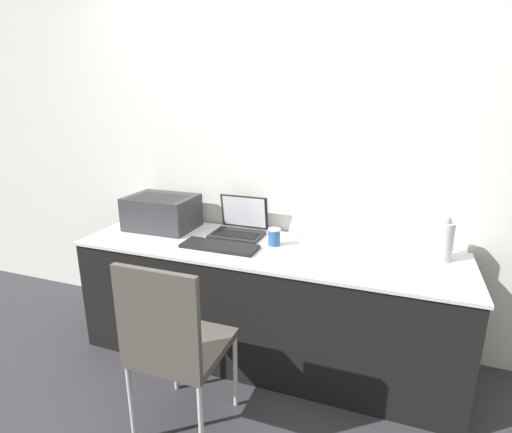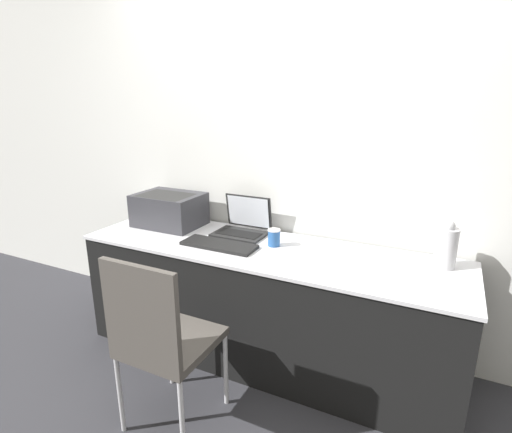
# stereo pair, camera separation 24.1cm
# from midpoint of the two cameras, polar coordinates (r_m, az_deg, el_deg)

# --- Properties ---
(ground_plane) EXTENTS (14.00, 14.00, 0.00)m
(ground_plane) POSITION_cam_midpoint_polar(r_m,az_deg,el_deg) (2.53, 0.76, -22.88)
(ground_plane) COLOR #333338
(wall_back) EXTENTS (8.00, 0.05, 2.60)m
(wall_back) POSITION_cam_midpoint_polar(r_m,az_deg,el_deg) (2.62, 7.53, 9.66)
(wall_back) COLOR silver
(wall_back) RESTS_ON ground_plane
(table) EXTENTS (2.32, 0.66, 0.74)m
(table) POSITION_cam_midpoint_polar(r_m,az_deg,el_deg) (2.57, 3.92, -12.30)
(table) COLOR black
(table) RESTS_ON ground_plane
(printer) EXTENTS (0.45, 0.34, 0.23)m
(printer) POSITION_cam_midpoint_polar(r_m,az_deg,el_deg) (2.84, -9.96, 1.10)
(printer) COLOR #333338
(printer) RESTS_ON table
(laptop_left) EXTENTS (0.33, 0.27, 0.24)m
(laptop_left) POSITION_cam_midpoint_polar(r_m,az_deg,el_deg) (2.64, 0.70, -1.38)
(laptop_left) COLOR black
(laptop_left) RESTS_ON table
(external_keyboard) EXTENTS (0.47, 0.17, 0.02)m
(external_keyboard) POSITION_cam_midpoint_polar(r_m,az_deg,el_deg) (2.43, -2.49, -4.13)
(external_keyboard) COLOR black
(external_keyboard) RESTS_ON table
(coffee_cup) EXTENTS (0.08, 0.08, 0.11)m
(coffee_cup) POSITION_cam_midpoint_polar(r_m,az_deg,el_deg) (2.43, 5.42, -3.05)
(coffee_cup) COLOR #285699
(coffee_cup) RESTS_ON table
(metal_pitcher) EXTENTS (0.11, 0.11, 0.26)m
(metal_pitcher) POSITION_cam_midpoint_polar(r_m,az_deg,el_deg) (2.38, 28.22, -3.84)
(metal_pitcher) COLOR silver
(metal_pitcher) RESTS_ON table
(chair) EXTENTS (0.41, 0.43, 0.94)m
(chair) POSITION_cam_midpoint_polar(r_m,az_deg,el_deg) (1.99, -10.04, -16.36)
(chair) COLOR #4C4742
(chair) RESTS_ON ground_plane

